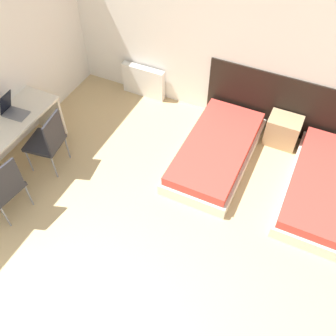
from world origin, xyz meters
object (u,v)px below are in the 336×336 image
(chair_near_laptop, at_px, (48,140))
(bed_near_window, at_px, (216,151))
(bed_near_door, at_px, (324,187))
(nightstand, at_px, (283,131))
(laptop, at_px, (12,110))
(chair_near_notebook, at_px, (3,186))

(chair_near_laptop, bearing_deg, bed_near_window, 19.82)
(bed_near_window, bearing_deg, chair_near_laptop, -151.59)
(bed_near_door, bearing_deg, chair_near_laptop, -162.82)
(nightstand, height_order, laptop, laptop)
(nightstand, relative_size, laptop, 1.39)
(chair_near_laptop, height_order, chair_near_notebook, same)
(chair_near_laptop, bearing_deg, bed_near_door, 8.59)
(nightstand, bearing_deg, bed_near_window, -135.00)
(bed_near_window, distance_m, nightstand, 1.11)
(bed_near_window, height_order, nightstand, nightstand)
(bed_near_window, bearing_deg, bed_near_door, 0.00)
(laptop, bearing_deg, nightstand, 24.49)
(nightstand, xyz_separation_m, laptop, (-3.43, -1.86, 0.58))
(bed_near_door, relative_size, chair_near_notebook, 2.04)
(chair_near_laptop, relative_size, laptop, 2.70)
(chair_near_notebook, bearing_deg, laptop, 127.23)
(bed_near_window, distance_m, laptop, 2.93)
(bed_near_door, height_order, chair_near_notebook, chair_near_notebook)
(laptop, bearing_deg, bed_near_door, 10.35)
(chair_near_notebook, height_order, laptop, laptop)
(bed_near_door, distance_m, laptop, 4.40)
(bed_near_door, height_order, nightstand, nightstand)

